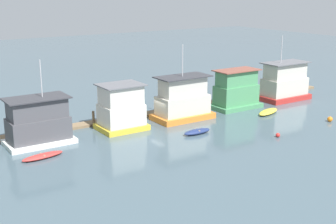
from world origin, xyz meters
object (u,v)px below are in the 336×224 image
(houseboat_white, at_px, (38,123))
(houseboat_orange, at_px, (183,101))
(houseboat_yellow, at_px, (121,108))
(dinghy_yellow, at_px, (268,112))
(mooring_post_near_left, at_px, (93,119))
(dinghy_navy, at_px, (197,132))
(mooring_post_far_right, at_px, (104,117))
(buoy_orange, at_px, (330,119))
(buoy_red, at_px, (278,135))
(mooring_post_centre, at_px, (46,130))
(houseboat_green, at_px, (236,91))
(dinghy_red, at_px, (43,156))
(houseboat_red, at_px, (284,83))

(houseboat_white, bearing_deg, houseboat_orange, -1.63)
(houseboat_white, relative_size, houseboat_yellow, 1.66)
(dinghy_yellow, xyz_separation_m, mooring_post_near_left, (-20.80, 6.60, 0.70))
(houseboat_orange, bearing_deg, dinghy_navy, -110.30)
(mooring_post_far_right, relative_size, buoy_orange, 3.38)
(houseboat_yellow, bearing_deg, buoy_red, -43.07)
(mooring_post_centre, bearing_deg, houseboat_green, -5.00)
(mooring_post_near_left, relative_size, buoy_red, 4.02)
(houseboat_yellow, distance_m, dinghy_yellow, 19.09)
(houseboat_yellow, xyz_separation_m, dinghy_navy, (5.98, -6.05, -2.13))
(houseboat_green, xyz_separation_m, mooring_post_near_left, (-19.29, 2.17, -1.36))
(houseboat_green, bearing_deg, houseboat_white, -179.95)
(houseboat_orange, height_order, buoy_orange, houseboat_orange)
(houseboat_green, bearing_deg, dinghy_navy, -150.34)
(houseboat_white, bearing_deg, mooring_post_near_left, 17.44)
(houseboat_green, distance_m, dinghy_red, 27.84)
(houseboat_orange, height_order, mooring_post_centre, houseboat_orange)
(houseboat_yellow, xyz_separation_m, buoy_red, (12.46, -11.65, -2.16))
(dinghy_red, bearing_deg, houseboat_white, 75.00)
(houseboat_orange, bearing_deg, buoy_orange, -37.34)
(dinghy_red, bearing_deg, buoy_orange, -11.76)
(houseboat_red, distance_m, mooring_post_near_left, 28.28)
(dinghy_navy, height_order, buoy_orange, buoy_orange)
(houseboat_yellow, xyz_separation_m, houseboat_red, (25.84, 0.13, 0.00))
(dinghy_yellow, bearing_deg, mooring_post_near_left, 162.40)
(dinghy_red, relative_size, dinghy_yellow, 0.94)
(houseboat_orange, distance_m, dinghy_red, 19.05)
(houseboat_white, bearing_deg, buoy_orange, -19.47)
(houseboat_yellow, bearing_deg, houseboat_white, 178.81)
(dinghy_red, distance_m, mooring_post_far_right, 11.49)
(dinghy_yellow, xyz_separation_m, mooring_post_far_right, (-19.50, 6.60, 0.82))
(houseboat_orange, distance_m, dinghy_yellow, 11.28)
(dinghy_navy, bearing_deg, houseboat_red, 17.29)
(dinghy_yellow, bearing_deg, houseboat_white, 171.00)
(houseboat_orange, bearing_deg, dinghy_yellow, -20.61)
(houseboat_green, xyz_separation_m, buoy_orange, (4.96, -11.07, -1.99))
(buoy_orange, bearing_deg, houseboat_green, 114.13)
(mooring_post_far_right, bearing_deg, buoy_orange, -29.99)
(houseboat_yellow, relative_size, mooring_post_near_left, 2.72)
(houseboat_white, height_order, dinghy_yellow, houseboat_white)
(houseboat_green, relative_size, dinghy_red, 1.57)
(mooring_post_near_left, height_order, buoy_orange, mooring_post_near_left)
(houseboat_red, bearing_deg, houseboat_white, 179.90)
(mooring_post_far_right, relative_size, buoy_red, 4.50)
(mooring_post_centre, bearing_deg, buoy_orange, -23.98)
(houseboat_red, xyz_separation_m, buoy_orange, (-3.91, -10.98, -2.08))
(houseboat_red, distance_m, mooring_post_centre, 33.79)
(mooring_post_centre, distance_m, mooring_post_near_left, 5.53)
(houseboat_orange, distance_m, mooring_post_near_left, 10.84)
(mooring_post_centre, bearing_deg, mooring_post_near_left, 0.00)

